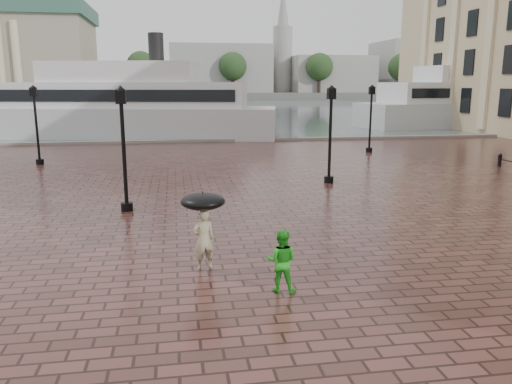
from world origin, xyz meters
TOP-DOWN VIEW (x-y plane):
  - ground at (0.00, 0.00)m, footprint 300.00×300.00m
  - harbour_water at (0.00, 92.00)m, footprint 240.00×240.00m
  - quay_edge at (0.00, 32.00)m, footprint 80.00×0.60m
  - far_shore at (0.00, 160.00)m, footprint 300.00×60.00m
  - distant_skyline at (48.14, 150.00)m, footprint 102.50×22.00m
  - far_trees at (0.00, 138.00)m, footprint 188.00×8.00m
  - street_lamps at (-1.50, 17.50)m, footprint 21.44×14.44m
  - adult_pedestrian at (-3.53, 3.58)m, footprint 0.63×0.47m
  - child_pedestrian at (-1.90, 1.91)m, footprint 0.84×0.75m
  - ferry_near at (-8.63, 37.00)m, footprint 27.58×11.97m
  - ferry_far at (28.89, 43.37)m, footprint 27.61×10.82m
  - umbrella at (-3.53, 3.58)m, footprint 1.10×1.10m

SIDE VIEW (x-z plane):
  - ground at x=0.00m, z-range 0.00..0.00m
  - harbour_water at x=0.00m, z-range 0.00..0.00m
  - quay_edge at x=0.00m, z-range -0.15..0.15m
  - child_pedestrian at x=-1.90m, z-range 0.00..1.44m
  - adult_pedestrian at x=-3.53m, z-range 0.00..1.56m
  - far_shore at x=0.00m, z-range 0.00..2.00m
  - umbrella at x=-3.53m, z-range 1.21..2.31m
  - street_lamps at x=-1.50m, z-range 0.13..4.53m
  - ferry_near at x=-8.63m, z-range -1.76..7.04m
  - ferry_far at x=28.89m, z-range -1.76..7.07m
  - far_trees at x=0.00m, z-range 2.67..16.17m
  - distant_skyline at x=48.14m, z-range -7.05..25.95m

